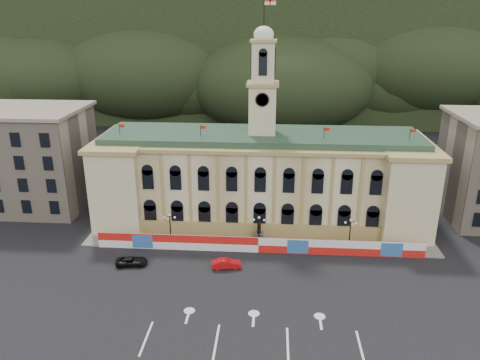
# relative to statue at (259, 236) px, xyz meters

# --- Properties ---
(ground) EXTENTS (260.00, 260.00, 0.00)m
(ground) POSITION_rel_statue_xyz_m (0.00, -18.00, -1.19)
(ground) COLOR black
(ground) RESTS_ON ground
(lane_markings) EXTENTS (26.00, 10.00, 0.02)m
(lane_markings) POSITION_rel_statue_xyz_m (0.00, -23.00, -1.18)
(lane_markings) COLOR white
(lane_markings) RESTS_ON ground
(hill_ridge) EXTENTS (230.00, 80.00, 64.00)m
(hill_ridge) POSITION_rel_statue_xyz_m (0.03, 103.99, 18.30)
(hill_ridge) COLOR black
(hill_ridge) RESTS_ON ground
(city_hall) EXTENTS (56.20, 17.60, 37.10)m
(city_hall) POSITION_rel_statue_xyz_m (0.00, 9.63, 6.66)
(city_hall) COLOR beige
(city_hall) RESTS_ON ground
(side_building_left) EXTENTS (21.00, 17.00, 18.60)m
(side_building_left) POSITION_rel_statue_xyz_m (-43.00, 12.93, 8.14)
(side_building_left) COLOR tan
(side_building_left) RESTS_ON ground
(hoarding_fence) EXTENTS (50.00, 0.44, 2.50)m
(hoarding_fence) POSITION_rel_statue_xyz_m (0.06, -2.93, 0.06)
(hoarding_fence) COLOR red
(hoarding_fence) RESTS_ON ground
(pavement) EXTENTS (56.00, 5.50, 0.16)m
(pavement) POSITION_rel_statue_xyz_m (0.00, -0.25, -1.11)
(pavement) COLOR slate
(pavement) RESTS_ON ground
(statue) EXTENTS (1.40, 1.40, 3.72)m
(statue) POSITION_rel_statue_xyz_m (0.00, 0.00, 0.00)
(statue) COLOR #595651
(statue) RESTS_ON ground
(lamp_left) EXTENTS (1.96, 0.44, 5.15)m
(lamp_left) POSITION_rel_statue_xyz_m (-14.00, -1.00, 1.89)
(lamp_left) COLOR black
(lamp_left) RESTS_ON ground
(lamp_center) EXTENTS (1.96, 0.44, 5.15)m
(lamp_center) POSITION_rel_statue_xyz_m (0.00, -1.00, 1.89)
(lamp_center) COLOR black
(lamp_center) RESTS_ON ground
(lamp_right) EXTENTS (1.96, 0.44, 5.15)m
(lamp_right) POSITION_rel_statue_xyz_m (14.00, -1.00, 1.89)
(lamp_right) COLOR black
(lamp_right) RESTS_ON ground
(red_sedan) EXTENTS (2.87, 4.75, 1.41)m
(red_sedan) POSITION_rel_statue_xyz_m (-4.44, -7.96, -0.48)
(red_sedan) COLOR #BA0D10
(red_sedan) RESTS_ON ground
(black_suv) EXTENTS (3.37, 5.14, 1.27)m
(black_suv) POSITION_rel_statue_xyz_m (-18.28, -8.18, -0.55)
(black_suv) COLOR black
(black_suv) RESTS_ON ground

